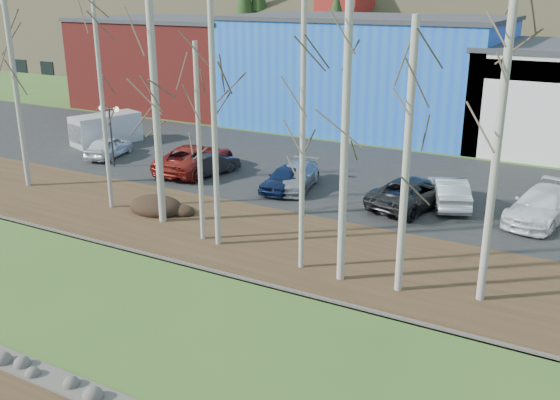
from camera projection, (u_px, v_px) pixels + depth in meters
The scene contains 27 objects.
near_bank_rocks at pixel (72, 388), 16.76m from camera, with size 80.00×0.80×0.50m, color #47423D, non-canonical shape.
river at pixel (169, 321), 20.15m from camera, with size 80.00×8.00×0.90m, color black, non-canonical shape.
far_bank_rocks at pixel (238, 273), 23.54m from camera, with size 80.00×0.80×0.46m, color #47423D, non-canonical shape.
far_bank at pixel (279, 243), 26.16m from camera, with size 80.00×7.00×0.15m, color #382616.
parking_lot at pixel (371, 180), 34.84m from camera, with size 80.00×14.00×0.14m, color black.
building_brick at pixel (180, 62), 56.26m from camera, with size 16.32×12.24×7.80m.
building_blue at pixel (367, 72), 47.87m from camera, with size 20.40×12.24×8.30m.
dirt_mound at pixel (156, 206), 29.59m from camera, with size 2.79×1.97×0.55m, color black.
birch_0 at pixel (16, 91), 31.96m from camera, with size 0.28×0.28×10.10m.
birch_1 at pixel (103, 106), 28.67m from camera, with size 0.20×0.20×9.88m.
birch_2 at pixel (156, 109), 26.78m from camera, with size 0.32×0.32×10.29m.
birch_3 at pixel (214, 120), 24.22m from camera, with size 0.23×0.23×10.38m.
birch_4 at pixel (199, 145), 25.14m from camera, with size 0.20×0.20×8.15m.
birch_5 at pixel (303, 140), 22.16m from camera, with size 0.20×0.20×9.87m.
birch_6 at pixel (346, 119), 20.89m from camera, with size 0.28×0.28×11.79m.
birch_7 at pixel (406, 162), 20.45m from camera, with size 0.26×0.26×9.32m.
birch_8 at pixel (497, 150), 19.59m from camera, with size 0.27×0.27×10.48m.
street_lamp at pixel (110, 119), 36.21m from camera, with size 1.39×0.38×3.64m.
car_0 at pixel (109, 146), 39.07m from camera, with size 1.59×3.94×1.34m, color white.
car_1 at pixel (208, 164), 35.28m from camera, with size 1.37×3.92×1.29m, color black.
car_2 at pixel (195, 158), 35.92m from camera, with size 2.63×5.71×1.59m, color maroon.
car_3 at pixel (296, 177), 32.90m from camera, with size 1.80×4.42×1.28m, color #A0A2A9.
car_4 at pixel (286, 178), 32.59m from camera, with size 1.56×3.87×1.32m, color #101E44.
car_5 at pixel (449, 191), 30.26m from camera, with size 1.52×4.36×1.44m, color silver.
car_6 at pixel (413, 192), 30.06m from camera, with size 2.44×5.29×1.47m, color #232426.
car_7 at pixel (542, 206), 28.17m from camera, with size 2.12×5.21×1.51m, color white.
van_grey at pixel (104, 129), 42.34m from camera, with size 3.17×4.90×1.99m.
Camera 1 is at (11.82, -6.60, 10.19)m, focal length 40.00 mm.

